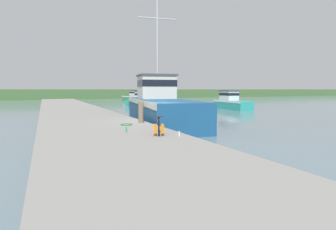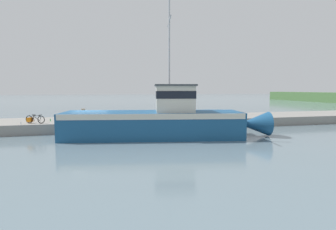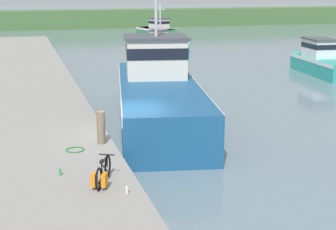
% 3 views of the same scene
% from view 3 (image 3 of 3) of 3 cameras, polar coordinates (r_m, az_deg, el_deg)
% --- Properties ---
extents(ground_plane, '(320.00, 320.00, 0.00)m').
position_cam_3_polar(ground_plane, '(18.85, -4.16, -4.75)').
color(ground_plane, slate).
extents(dock_pier, '(5.50, 80.00, 0.81)m').
position_cam_3_polar(dock_pier, '(18.36, -14.81, -4.38)').
color(dock_pier, gray).
rests_on(dock_pier, ground_plane).
extents(far_shoreline, '(180.00, 5.00, 2.62)m').
position_cam_3_polar(far_shoreline, '(84.94, 7.31, 10.79)').
color(far_shoreline, '#426638').
rests_on(far_shoreline, ground_plane).
extents(fishing_boat_main, '(5.64, 15.10, 9.64)m').
position_cam_3_polar(fishing_boat_main, '(23.84, -1.19, 2.63)').
color(fishing_boat_main, navy).
rests_on(fishing_boat_main, ground_plane).
extents(boat_green_anchored, '(3.48, 7.95, 2.45)m').
position_cam_3_polar(boat_green_anchored, '(61.81, -1.20, 9.31)').
color(boat_green_anchored, '#337F47').
rests_on(boat_green_anchored, ground_plane).
extents(boat_red_outer, '(5.73, 3.22, 4.67)m').
position_cam_3_polar(boat_red_outer, '(46.45, -0.76, 7.61)').
color(boat_red_outer, teal).
rests_on(boat_red_outer, ground_plane).
extents(boat_white_moored, '(2.66, 7.92, 2.49)m').
position_cam_3_polar(boat_white_moored, '(38.12, 16.58, 5.80)').
color(boat_white_moored, teal).
rests_on(boat_white_moored, ground_plane).
extents(bicycle_touring, '(0.81, 1.53, 0.69)m').
position_cam_3_polar(bicycle_touring, '(14.15, -7.33, -6.51)').
color(bicycle_touring, black).
rests_on(bicycle_touring, dock_pier).
extents(mooring_post, '(0.29, 0.29, 1.13)m').
position_cam_3_polar(mooring_post, '(17.74, -7.43, -1.39)').
color(mooring_post, '#756651').
rests_on(mooring_post, dock_pier).
extents(hose_coil, '(0.61, 0.61, 0.04)m').
position_cam_3_polar(hose_coil, '(17.29, -10.25, -3.80)').
color(hose_coil, '#197A2D').
rests_on(hose_coil, dock_pier).
extents(water_bottle_by_bike, '(0.06, 0.06, 0.21)m').
position_cam_3_polar(water_bottle_by_bike, '(15.10, -11.87, -6.21)').
color(water_bottle_by_bike, green).
rests_on(water_bottle_by_bike, dock_pier).
extents(water_bottle_on_curb, '(0.06, 0.06, 0.20)m').
position_cam_3_polar(water_bottle_on_curb, '(13.61, -4.59, -8.28)').
color(water_bottle_on_curb, silver).
rests_on(water_bottle_on_curb, dock_pier).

